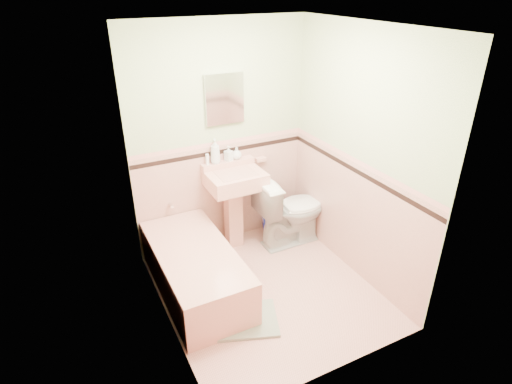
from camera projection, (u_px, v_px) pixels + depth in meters
name	position (u px, v px, depth m)	size (l,w,h in m)	color
floor	(267.00, 290.00, 4.27)	(2.20, 2.20, 0.00)	#E2A394
ceiling	(271.00, 26.00, 3.13)	(2.20, 2.20, 0.00)	white
wall_back	(221.00, 140.00, 4.58)	(2.50, 2.50, 0.00)	#F4EAC7
wall_front	(347.00, 240.00, 2.83)	(2.50, 2.50, 0.00)	#F4EAC7
wall_left	(157.00, 203.00, 3.30)	(2.50, 2.50, 0.00)	#F4EAC7
wall_right	(359.00, 158.00, 4.10)	(2.50, 2.50, 0.00)	#F4EAC7
wainscot_back	(223.00, 194.00, 4.86)	(2.00, 2.00, 0.00)	#E5A899
wainscot_front	(338.00, 313.00, 3.13)	(2.00, 2.00, 0.00)	#E5A899
wainscot_left	(166.00, 269.00, 3.60)	(2.20, 2.20, 0.00)	#E5A899
wainscot_right	(351.00, 216.00, 4.39)	(2.20, 2.20, 0.00)	#E5A899
accent_back	(222.00, 152.00, 4.62)	(2.00, 2.00, 0.00)	black
accent_front	(344.00, 255.00, 2.90)	(2.00, 2.00, 0.00)	black
accent_left	(161.00, 216.00, 3.36)	(2.20, 2.20, 0.00)	black
accent_right	(356.00, 171.00, 4.16)	(2.20, 2.20, 0.00)	black
cap_back	(221.00, 143.00, 4.57)	(2.00, 2.00, 0.00)	#E2988D
cap_front	(345.00, 242.00, 2.85)	(2.00, 2.00, 0.00)	#E2988D
cap_left	(159.00, 205.00, 3.32)	(2.20, 2.20, 0.00)	#E2988D
cap_right	(357.00, 162.00, 4.11)	(2.20, 2.20, 0.00)	#E2988D
bathtub	(196.00, 272.00, 4.17)	(0.70, 1.50, 0.45)	#DD9786
tub_faucet	(171.00, 205.00, 4.56)	(0.04, 0.04, 0.12)	silver
sink	(235.00, 211.00, 4.75)	(0.61, 0.50, 0.95)	#DD9786
sink_faucet	(229.00, 168.00, 4.65)	(0.02, 0.02, 0.10)	silver
medicine_cabinet	(224.00, 99.00, 4.37)	(0.42, 0.04, 0.53)	white
soap_dish	(261.00, 159.00, 4.87)	(0.12, 0.07, 0.04)	#DD9786
soap_bottle_left	(215.00, 151.00, 4.53)	(0.11, 0.11, 0.27)	#B2B2B2
soap_bottle_mid	(229.00, 153.00, 4.62)	(0.08, 0.08, 0.17)	#B2B2B2
soap_bottle_right	(237.00, 153.00, 4.66)	(0.11, 0.11, 0.14)	#B2B2B2
tube	(207.00, 159.00, 4.53)	(0.04, 0.04, 0.12)	white
toilet	(291.00, 210.00, 4.88)	(0.47, 0.83, 0.85)	white
bucket	(271.00, 225.00, 5.18)	(0.22, 0.22, 0.22)	#1C2DB3
bath_mat	(238.00, 320.00, 3.87)	(0.71, 0.47, 0.03)	gray
shoe	(228.00, 314.00, 3.87)	(0.17, 0.08, 0.07)	#BF1E59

